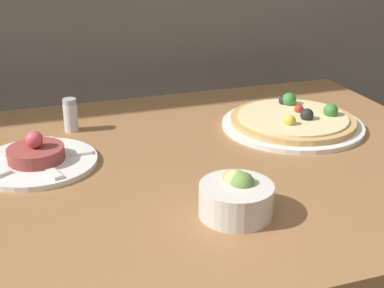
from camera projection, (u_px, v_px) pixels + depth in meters
dining_table at (162, 216)px, 1.04m from camera, size 1.22×0.83×0.78m
pizza_plate at (293, 121)px, 1.17m from camera, size 0.31×0.31×0.05m
tartare_plate at (37, 159)px, 0.99m from camera, size 0.22×0.22×0.07m
small_bowl at (236, 196)px, 0.82m from camera, size 0.12×0.12×0.07m
salt_shaker at (71, 115)px, 1.14m from camera, size 0.03×0.03×0.07m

